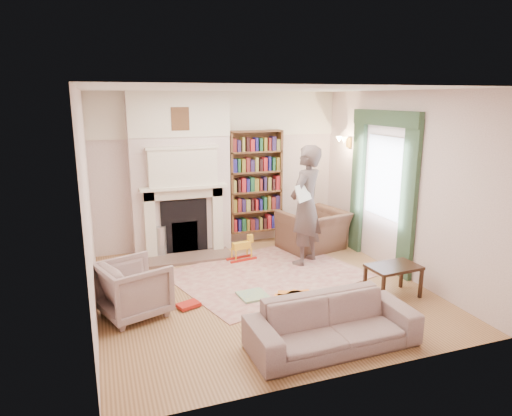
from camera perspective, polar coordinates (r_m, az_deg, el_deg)
name	(u,v)px	position (r m, az deg, el deg)	size (l,w,h in m)	color
floor	(262,289)	(6.68, 0.73, -10.11)	(4.50, 4.50, 0.00)	brown
ceiling	(262,89)	(6.12, 0.81, 14.65)	(4.50, 4.50, 0.00)	white
wall_back	(220,170)	(8.37, -4.58, 4.72)	(4.50, 4.50, 0.00)	#F5DCD4
wall_front	(347,242)	(4.28, 11.25, -4.20)	(4.50, 4.50, 0.00)	#F5DCD4
wall_left	(88,207)	(5.89, -20.26, 0.10)	(4.50, 4.50, 0.00)	#F5DCD4
wall_right	(400,184)	(7.33, 17.53, 2.85)	(4.50, 4.50, 0.00)	#F5DCD4
fireplace	(181,175)	(8.02, -9.41, 4.09)	(1.70, 0.58, 2.80)	#F5DCD4
bookcase	(255,182)	(8.47, -0.07, 3.33)	(1.00, 0.24, 1.85)	brown
window	(384,177)	(7.63, 15.68, 3.76)	(0.02, 0.90, 1.30)	silver
curtain_left	(409,201)	(7.10, 18.53, 0.80)	(0.07, 0.32, 2.40)	#314D32
curtain_right	(358,185)	(8.23, 12.59, 2.86)	(0.07, 0.32, 2.40)	#314D32
pelmet	(385,118)	(7.51, 15.86, 10.76)	(0.09, 1.70, 0.24)	#314D32
wall_sconce	(339,143)	(8.38, 10.39, 8.00)	(0.20, 0.24, 0.24)	gold
rug	(268,274)	(7.19, 1.45, -8.28)	(2.72, 2.09, 0.01)	beige
armchair_reading	(313,230)	(8.32, 7.15, -2.78)	(1.09, 0.95, 0.71)	#4D3129
armchair_left	(134,289)	(6.02, -15.01, -9.72)	(0.75, 0.78, 0.71)	#A59C88
sofa	(333,324)	(5.23, 9.54, -14.09)	(1.88, 0.73, 0.55)	#A08F84
man_reading	(306,206)	(7.45, 6.24, 0.30)	(0.72, 0.47, 1.97)	#524442
newspaper	(303,193)	(7.15, 5.90, 1.90)	(0.39, 0.02, 0.27)	white
coffee_table	(393,281)	(6.66, 16.72, -8.72)	(0.70, 0.45, 0.45)	black
paraffin_heater	(160,241)	(8.07, -11.94, -4.09)	(0.24, 0.24, 0.55)	#B7BBC0
rocking_horse	(242,248)	(7.73, -1.82, -5.05)	(0.49, 0.20, 0.43)	gold
board_game	(253,295)	(6.42, -0.38, -10.87)	(0.38, 0.38, 0.03)	#EEE354
game_box_lid	(189,305)	(6.20, -8.44, -11.89)	(0.29, 0.19, 0.05)	#AB1C13
comic_annuals	(291,295)	(6.48, 4.40, -10.75)	(0.63, 0.39, 0.02)	red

